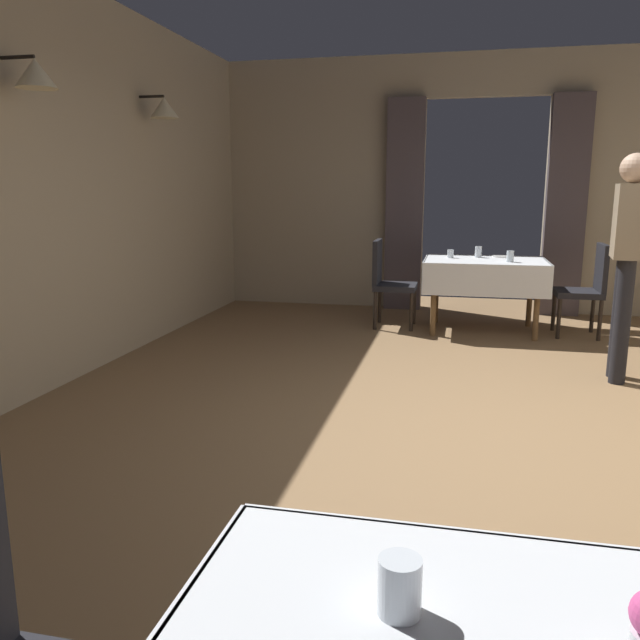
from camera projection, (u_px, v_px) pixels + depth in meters
name	position (u px, v px, depth m)	size (l,w,h in m)	color
ground	(491.00, 436.00, 3.83)	(10.08, 10.08, 0.00)	olive
wall_left	(5.00, 182.00, 4.20)	(0.49, 8.40, 3.00)	tan
wall_back	(484.00, 184.00, 7.51)	(6.40, 0.27, 3.00)	tan
dining_table_mid	(485.00, 270.00, 6.53)	(1.23, 0.91, 0.75)	brown
chair_mid_left	(388.00, 279.00, 6.78)	(0.44, 0.44, 0.93)	black
chair_mid_right	(587.00, 285.00, 6.33)	(0.44, 0.44, 0.93)	black
glass_near_b	(400.00, 586.00, 1.08)	(0.08, 0.08, 0.10)	silver
glass_mid_a	(510.00, 256.00, 6.28)	(0.07, 0.07, 0.11)	silver
plate_mid_b	(502.00, 256.00, 6.74)	(0.20, 0.20, 0.01)	white
glass_mid_c	(478.00, 252.00, 6.69)	(0.07, 0.07, 0.12)	silver
glass_mid_d	(450.00, 254.00, 6.65)	(0.07, 0.07, 0.09)	silver
person_waiter_by_doorway	(628.00, 249.00, 4.75)	(0.26, 0.38, 1.72)	black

